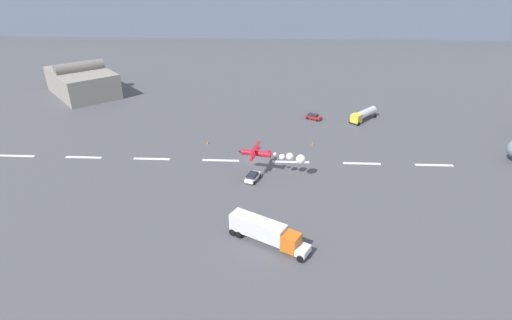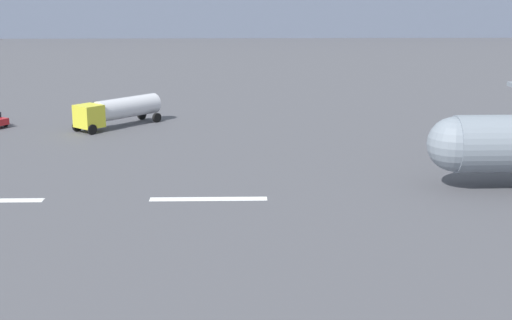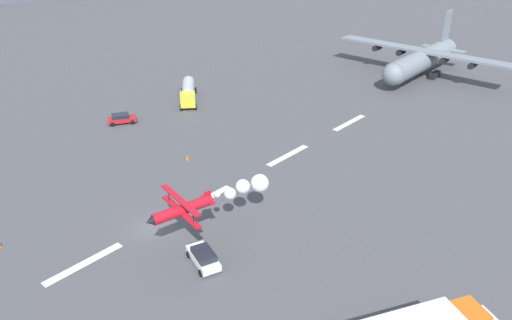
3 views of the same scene
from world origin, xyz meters
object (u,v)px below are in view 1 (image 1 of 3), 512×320
object	(u,v)px
traffic_cone_near	(208,142)
airport_staff_sedan	(313,116)
traffic_cone_far	(313,144)
followme_car_yellow	(253,177)
fuel_tanker_truck	(364,114)
semi_truck_orange	(266,231)
stunt_biplane_red	(278,156)

from	to	relation	value
traffic_cone_near	airport_staff_sedan	bearing A→B (deg)	33.74
traffic_cone_far	airport_staff_sedan	bearing A→B (deg)	85.01
followme_car_yellow	traffic_cone_near	size ratio (longest dim) A/B	6.21
fuel_tanker_truck	traffic_cone_far	size ratio (longest dim) A/B	11.71
traffic_cone_near	semi_truck_orange	bearing A→B (deg)	-67.79
airport_staff_sedan	traffic_cone_far	bearing A→B (deg)	-94.99
followme_car_yellow	airport_staff_sedan	world-z (taller)	same
fuel_tanker_truck	traffic_cone_near	bearing A→B (deg)	-156.43
semi_truck_orange	stunt_biplane_red	bearing A→B (deg)	85.25
semi_truck_orange	airport_staff_sedan	size ratio (longest dim) A/B	2.82
semi_truck_orange	traffic_cone_near	size ratio (longest dim) A/B	17.02
semi_truck_orange	airport_staff_sedan	distance (m)	54.75
stunt_biplane_red	airport_staff_sedan	distance (m)	33.63
fuel_tanker_truck	traffic_cone_far	distance (m)	22.28
fuel_tanker_truck	traffic_cone_far	world-z (taller)	fuel_tanker_truck
semi_truck_orange	traffic_cone_near	xyz separation A→B (m)	(-14.72, 36.04, -1.73)
airport_staff_sedan	followme_car_yellow	bearing A→B (deg)	-113.07
fuel_tanker_truck	followme_car_yellow	distance (m)	43.97
fuel_tanker_truck	airport_staff_sedan	distance (m)	13.35
followme_car_yellow	traffic_cone_far	size ratio (longest dim) A/B	6.21
stunt_biplane_red	airport_staff_sedan	xyz separation A→B (m)	(9.67, 32.01, -3.56)
airport_staff_sedan	traffic_cone_far	xyz separation A→B (m)	(-1.47, -16.87, -0.44)
fuel_tanker_truck	airport_staff_sedan	size ratio (longest dim) A/B	1.94
semi_truck_orange	traffic_cone_far	world-z (taller)	semi_truck_orange
semi_truck_orange	airport_staff_sedan	bearing A→B (deg)	77.92
stunt_biplane_red	airport_staff_sedan	size ratio (longest dim) A/B	3.00
stunt_biplane_red	airport_staff_sedan	world-z (taller)	stunt_biplane_red
stunt_biplane_red	semi_truck_orange	distance (m)	21.70
stunt_biplane_red	traffic_cone_near	bearing A→B (deg)	138.64
fuel_tanker_truck	semi_truck_orange	bearing A→B (deg)	-114.94
airport_staff_sedan	traffic_cone_near	distance (m)	31.48
followme_car_yellow	traffic_cone_near	xyz separation A→B (m)	(-11.60, 16.75, -0.44)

